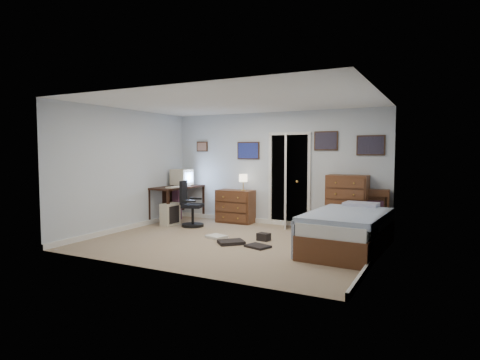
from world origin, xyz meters
name	(u,v)px	position (x,y,z in m)	size (l,w,h in m)	color
floor	(232,242)	(0.00, 0.00, -0.01)	(5.00, 4.00, 0.02)	tan
computer_desk	(174,194)	(-2.30, 1.37, 0.63)	(0.73, 1.45, 0.82)	black
crt_monitor	(182,177)	(-2.18, 1.51, 1.02)	(0.44, 0.42, 0.39)	beige
keyboard	(175,187)	(-2.02, 1.01, 0.83)	(0.16, 0.44, 0.03)	beige
pc_tower	(170,214)	(-2.00, 0.81, 0.25)	(0.25, 0.47, 0.49)	beige
office_chair	(190,209)	(-1.53, 0.90, 0.39)	(0.60, 0.60, 1.00)	black
media_stack	(177,202)	(-2.32, 1.50, 0.42)	(0.17, 0.17, 0.84)	maroon
low_dresser	(235,206)	(-0.88, 1.77, 0.38)	(0.84, 0.42, 0.75)	brown
table_lamp	(243,179)	(-0.68, 1.77, 1.02)	(0.19, 0.19, 0.37)	gold
doorway	(294,179)	(0.35, 2.27, 1.00)	(0.96, 1.12, 2.05)	black
tall_dresser	(347,204)	(1.66, 1.75, 0.58)	(0.79, 0.46, 1.16)	brown
headboard_bookcase	(363,210)	(1.95, 1.86, 0.47)	(1.00, 0.31, 0.89)	brown
bed	(348,230)	(1.98, 0.33, 0.33)	(1.26, 2.20, 0.70)	brown
wall_posters	(299,146)	(0.57, 1.98, 1.75)	(4.38, 0.04, 0.60)	#331E11
floor_clutter	(240,240)	(0.15, 0.01, 0.04)	(1.45, 0.88, 0.14)	black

